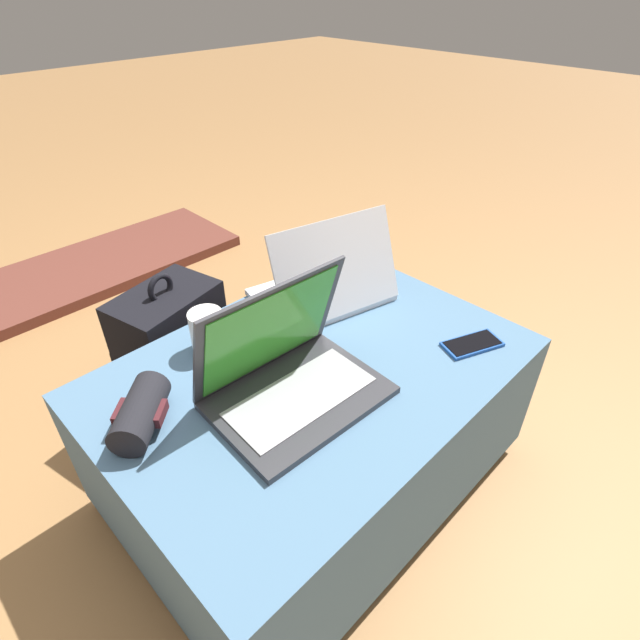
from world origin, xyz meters
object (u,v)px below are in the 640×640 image
(cell_phone, at_px, (472,344))
(backpack, at_px, (172,354))
(laptop_far, at_px, (326,285))
(wrist_brace, at_px, (140,413))
(coffee_mug, at_px, (209,331))
(laptop_near, at_px, (289,374))

(cell_phone, relative_size, backpack, 0.33)
(laptop_far, relative_size, backpack, 0.81)
(cell_phone, bearing_deg, wrist_brace, 86.66)
(coffee_mug, bearing_deg, backpack, 84.46)
(cell_phone, height_order, backpack, backpack)
(coffee_mug, bearing_deg, cell_phone, -44.08)
(laptop_far, xyz_separation_m, wrist_brace, (-0.57, -0.06, -0.01))
(laptop_far, distance_m, coffee_mug, 0.34)
(laptop_far, height_order, coffee_mug, laptop_far)
(laptop_near, height_order, laptop_far, laptop_near)
(laptop_near, bearing_deg, wrist_brace, 156.16)
(wrist_brace, xyz_separation_m, coffee_mug, (0.24, 0.11, 0.01))
(backpack, xyz_separation_m, wrist_brace, (-0.26, -0.40, 0.24))
(laptop_near, xyz_separation_m, backpack, (-0.00, 0.53, -0.25))
(laptop_near, distance_m, cell_phone, 0.46)
(wrist_brace, bearing_deg, laptop_near, -26.83)
(cell_phone, bearing_deg, coffee_mug, 67.90)
(laptop_far, distance_m, backpack, 0.52)
(backpack, relative_size, coffee_mug, 4.00)
(laptop_far, height_order, cell_phone, laptop_far)
(coffee_mug, bearing_deg, laptop_near, -83.12)
(laptop_near, xyz_separation_m, coffee_mug, (-0.03, 0.24, -0.00))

